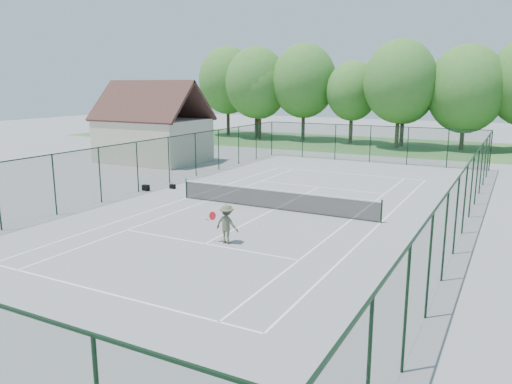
# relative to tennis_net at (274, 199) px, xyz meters

# --- Properties ---
(ground) EXTENTS (140.00, 140.00, 0.00)m
(ground) POSITION_rel_tennis_net_xyz_m (0.00, 0.00, -0.58)
(ground) COLOR gray
(ground) RESTS_ON ground
(grass_far) EXTENTS (80.00, 16.00, 0.01)m
(grass_far) POSITION_rel_tennis_net_xyz_m (0.00, 30.00, -0.57)
(grass_far) COLOR #407034
(grass_far) RESTS_ON ground
(court_lines) EXTENTS (11.05, 23.85, 0.01)m
(court_lines) POSITION_rel_tennis_net_xyz_m (0.00, 0.00, -0.57)
(court_lines) COLOR white
(court_lines) RESTS_ON ground
(tennis_net) EXTENTS (11.08, 0.08, 1.10)m
(tennis_net) POSITION_rel_tennis_net_xyz_m (0.00, 0.00, 0.00)
(tennis_net) COLOR black
(tennis_net) RESTS_ON ground
(fence_enclosure) EXTENTS (18.05, 36.05, 3.02)m
(fence_enclosure) POSITION_rel_tennis_net_xyz_m (0.00, 0.00, 0.98)
(fence_enclosure) COLOR #1A3A24
(fence_enclosure) RESTS_ON ground
(utility_building) EXTENTS (8.60, 6.27, 6.63)m
(utility_building) POSITION_rel_tennis_net_xyz_m (-16.00, 10.00, 2.54)
(utility_building) COLOR beige
(utility_building) RESTS_ON ground
(tree_line_far) EXTENTS (39.40, 6.40, 9.70)m
(tree_line_far) POSITION_rel_tennis_net_xyz_m (0.00, 30.00, 5.42)
(tree_line_far) COLOR #3B2D1D
(tree_line_far) RESTS_ON ground
(sports_bag_a) EXTENTS (0.46, 0.30, 0.35)m
(sports_bag_a) POSITION_rel_tennis_net_xyz_m (-8.89, 0.53, -0.40)
(sports_bag_a) COLOR black
(sports_bag_a) RESTS_ON ground
(sports_bag_b) EXTENTS (0.37, 0.24, 0.27)m
(sports_bag_b) POSITION_rel_tennis_net_xyz_m (-7.82, 1.75, -0.44)
(sports_bag_b) COLOR black
(sports_bag_b) RESTS_ON ground
(tennis_player) EXTENTS (2.20, 0.85, 1.60)m
(tennis_player) POSITION_rel_tennis_net_xyz_m (0.73, -5.88, 0.23)
(tennis_player) COLOR #565A42
(tennis_player) RESTS_ON ground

